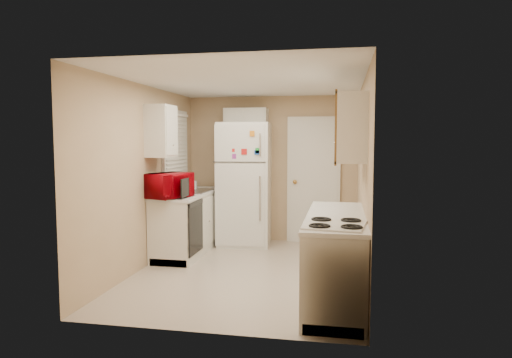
# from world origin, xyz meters

# --- Properties ---
(floor) EXTENTS (3.80, 3.80, 0.00)m
(floor) POSITION_xyz_m (0.00, 0.00, 0.00)
(floor) COLOR beige
(floor) RESTS_ON ground
(ceiling) EXTENTS (3.80, 3.80, 0.00)m
(ceiling) POSITION_xyz_m (0.00, 0.00, 2.40)
(ceiling) COLOR white
(ceiling) RESTS_ON floor
(wall_left) EXTENTS (3.80, 3.80, 0.00)m
(wall_left) POSITION_xyz_m (-1.40, 0.00, 1.20)
(wall_left) COLOR tan
(wall_left) RESTS_ON floor
(wall_right) EXTENTS (3.80, 3.80, 0.00)m
(wall_right) POSITION_xyz_m (1.40, 0.00, 1.20)
(wall_right) COLOR tan
(wall_right) RESTS_ON floor
(wall_back) EXTENTS (2.80, 2.80, 0.00)m
(wall_back) POSITION_xyz_m (0.00, 1.90, 1.20)
(wall_back) COLOR tan
(wall_back) RESTS_ON floor
(wall_front) EXTENTS (2.80, 2.80, 0.00)m
(wall_front) POSITION_xyz_m (0.00, -1.90, 1.20)
(wall_front) COLOR tan
(wall_front) RESTS_ON floor
(left_counter) EXTENTS (0.60, 1.80, 0.90)m
(left_counter) POSITION_xyz_m (-1.10, 0.90, 0.45)
(left_counter) COLOR silver
(left_counter) RESTS_ON floor
(dishwasher) EXTENTS (0.03, 0.58, 0.72)m
(dishwasher) POSITION_xyz_m (-0.81, 0.30, 0.49)
(dishwasher) COLOR black
(dishwasher) RESTS_ON floor
(sink) EXTENTS (0.54, 0.74, 0.16)m
(sink) POSITION_xyz_m (-1.10, 1.05, 0.86)
(sink) COLOR gray
(sink) RESTS_ON left_counter
(microwave) EXTENTS (0.69, 0.53, 0.40)m
(microwave) POSITION_xyz_m (-1.15, 0.20, 1.05)
(microwave) COLOR #92000A
(microwave) RESTS_ON left_counter
(soap_bottle) EXTENTS (0.10, 0.10, 0.20)m
(soap_bottle) POSITION_xyz_m (-1.15, 1.26, 1.00)
(soap_bottle) COLOR silver
(soap_bottle) RESTS_ON left_counter
(window_blinds) EXTENTS (0.10, 0.98, 1.08)m
(window_blinds) POSITION_xyz_m (-1.36, 1.05, 1.60)
(window_blinds) COLOR silver
(window_blinds) RESTS_ON wall_left
(upper_cabinet_left) EXTENTS (0.30, 0.45, 0.70)m
(upper_cabinet_left) POSITION_xyz_m (-1.25, 0.22, 1.80)
(upper_cabinet_left) COLOR silver
(upper_cabinet_left) RESTS_ON wall_left
(refrigerator) EXTENTS (0.86, 0.84, 1.95)m
(refrigerator) POSITION_xyz_m (-0.38, 1.54, 0.98)
(refrigerator) COLOR silver
(refrigerator) RESTS_ON floor
(cabinet_over_fridge) EXTENTS (0.70, 0.30, 0.40)m
(cabinet_over_fridge) POSITION_xyz_m (-0.40, 1.75, 2.00)
(cabinet_over_fridge) COLOR silver
(cabinet_over_fridge) RESTS_ON wall_back
(interior_door) EXTENTS (0.86, 0.06, 2.08)m
(interior_door) POSITION_xyz_m (0.70, 1.86, 1.02)
(interior_door) COLOR silver
(interior_door) RESTS_ON floor
(right_counter) EXTENTS (0.60, 2.00, 0.90)m
(right_counter) POSITION_xyz_m (1.10, -0.80, 0.45)
(right_counter) COLOR silver
(right_counter) RESTS_ON floor
(stove) EXTENTS (0.60, 0.70, 0.78)m
(stove) POSITION_xyz_m (1.11, -1.40, 0.39)
(stove) COLOR silver
(stove) RESTS_ON floor
(upper_cabinet_right) EXTENTS (0.30, 1.20, 0.70)m
(upper_cabinet_right) POSITION_xyz_m (1.25, -0.50, 1.80)
(upper_cabinet_right) COLOR silver
(upper_cabinet_right) RESTS_ON wall_right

